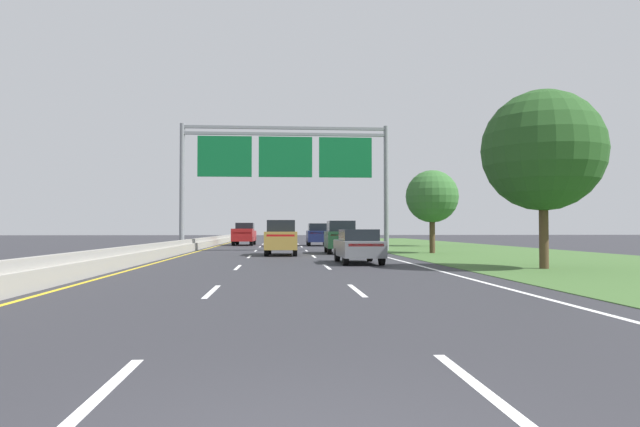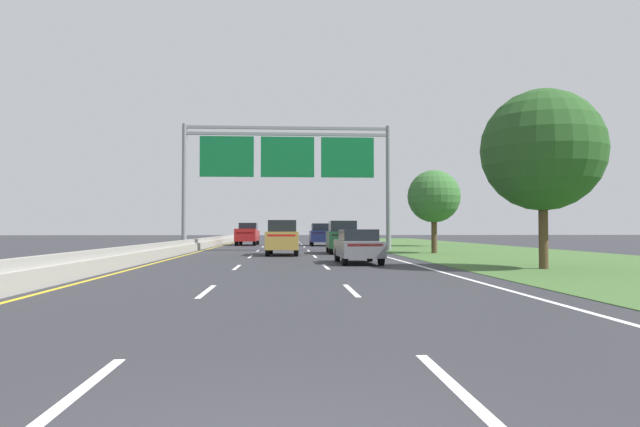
% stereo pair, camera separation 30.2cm
% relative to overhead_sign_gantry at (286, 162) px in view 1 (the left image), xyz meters
% --- Properties ---
extents(ground_plane, '(220.00, 220.00, 0.00)m').
position_rel_overhead_sign_gantry_xyz_m(ground_plane, '(-0.30, -1.55, -6.44)').
color(ground_plane, '#2B2B30').
extents(lane_striping, '(11.96, 106.00, 0.01)m').
position_rel_overhead_sign_gantry_xyz_m(lane_striping, '(-0.30, -2.01, -6.44)').
color(lane_striping, white).
rests_on(lane_striping, ground).
extents(grass_verge_right, '(14.00, 110.00, 0.02)m').
position_rel_overhead_sign_gantry_xyz_m(grass_verge_right, '(13.65, -1.55, -6.43)').
color(grass_verge_right, '#3D602D').
rests_on(grass_verge_right, ground).
extents(median_barrier_concrete, '(0.60, 110.00, 0.85)m').
position_rel_overhead_sign_gantry_xyz_m(median_barrier_concrete, '(-6.90, -1.55, -6.09)').
color(median_barrier_concrete, '#99968E').
rests_on(median_barrier_concrete, ground).
extents(overhead_sign_gantry, '(15.06, 0.42, 9.12)m').
position_rel_overhead_sign_gantry_xyz_m(overhead_sign_gantry, '(0.00, 0.00, 0.00)').
color(overhead_sign_gantry, gray).
rests_on(overhead_sign_gantry, ground).
extents(pickup_truck_red, '(2.16, 5.46, 2.20)m').
position_rel_overhead_sign_gantry_xyz_m(pickup_truck_red, '(-3.87, 15.27, -5.37)').
color(pickup_truck_red, maroon).
rests_on(pickup_truck_red, ground).
extents(car_grey_right_lane_sedan, '(1.89, 4.43, 1.57)m').
position_rel_overhead_sign_gantry_xyz_m(car_grey_right_lane_sedan, '(3.20, -14.65, -5.63)').
color(car_grey_right_lane_sedan, slate).
rests_on(car_grey_right_lane_sedan, ground).
extents(car_white_centre_lane_sedan, '(1.90, 4.43, 1.57)m').
position_rel_overhead_sign_gantry_xyz_m(car_white_centre_lane_sedan, '(-0.05, 9.98, -5.63)').
color(car_white_centre_lane_sedan, silver).
rests_on(car_white_centre_lane_sedan, ground).
extents(car_navy_right_lane_suv, '(1.95, 4.72, 2.11)m').
position_rel_overhead_sign_gantry_xyz_m(car_navy_right_lane_suv, '(3.16, 13.03, -5.35)').
color(car_navy_right_lane_suv, '#161E47').
rests_on(car_navy_right_lane_suv, ground).
extents(car_darkgreen_right_lane_suv, '(2.02, 4.75, 2.11)m').
position_rel_overhead_sign_gantry_xyz_m(car_darkgreen_right_lane_suv, '(3.54, -3.95, -5.35)').
color(car_darkgreen_right_lane_suv, '#193D23').
rests_on(car_darkgreen_right_lane_suv, ground).
extents(car_gold_centre_lane_suv, '(2.03, 4.75, 2.11)m').
position_rel_overhead_sign_gantry_xyz_m(car_gold_centre_lane_suv, '(-0.30, -6.18, -5.35)').
color(car_gold_centre_lane_suv, '#A38438').
rests_on(car_gold_centre_lane_suv, ground).
extents(roadside_tree_near, '(4.81, 4.81, 7.12)m').
position_rel_overhead_sign_gantry_xyz_m(roadside_tree_near, '(10.02, -18.89, -1.74)').
color(roadside_tree_near, '#4C3823').
rests_on(roadside_tree_near, ground).
extents(roadside_tree_mid, '(3.44, 3.44, 5.45)m').
position_rel_overhead_sign_gantry_xyz_m(roadside_tree_mid, '(9.55, -4.27, -2.73)').
color(roadside_tree_mid, '#4C3823').
rests_on(roadside_tree_mid, ground).
extents(roadside_tree_far, '(3.99, 3.99, 6.36)m').
position_rel_overhead_sign_gantry_xyz_m(roadside_tree_far, '(13.56, 10.41, -2.10)').
color(roadside_tree_far, '#4C3823').
rests_on(roadside_tree_far, ground).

